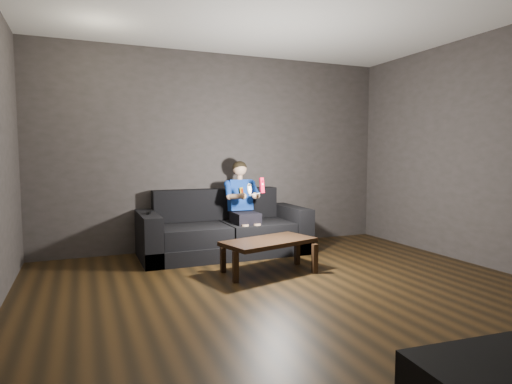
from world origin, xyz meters
name	(u,v)px	position (x,y,z in m)	size (l,w,h in m)	color
floor	(306,301)	(0.00, 0.00, 0.00)	(5.00, 5.00, 0.00)	black
back_wall	(220,151)	(0.00, 2.50, 1.35)	(5.00, 0.04, 2.70)	#373330
right_wall	(510,151)	(2.50, 0.00, 1.35)	(0.04, 5.00, 2.70)	#373330
sofa	(224,233)	(-0.11, 2.03, 0.27)	(2.17, 0.94, 0.84)	black
child	(243,199)	(0.14, 1.98, 0.72)	(0.46, 0.57, 1.14)	black
wii_remote_red	(262,185)	(0.22, 1.54, 0.93)	(0.05, 0.07, 0.19)	red
nunchuk_white	(249,189)	(0.06, 1.55, 0.89)	(0.06, 0.09, 0.15)	white
wii_remote_black	(149,213)	(-1.09, 1.95, 0.60)	(0.08, 0.15, 0.03)	black
coffee_table	(269,244)	(0.07, 0.98, 0.32)	(1.12, 0.76, 0.37)	black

